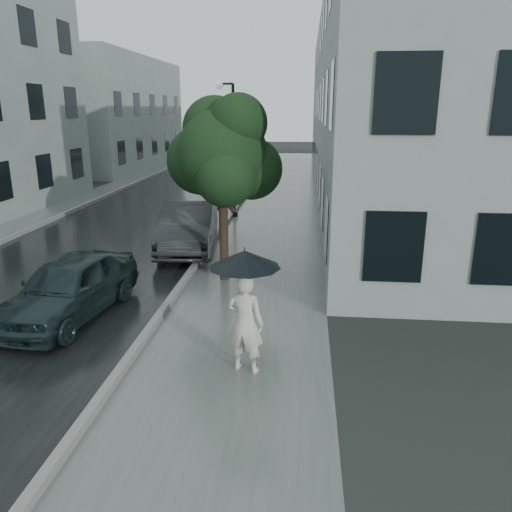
# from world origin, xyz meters

# --- Properties ---
(ground) EXTENTS (120.00, 120.00, 0.00)m
(ground) POSITION_xyz_m (0.00, 0.00, 0.00)
(ground) COLOR black
(ground) RESTS_ON ground
(sidewalk) EXTENTS (3.50, 60.00, 0.01)m
(sidewalk) POSITION_xyz_m (0.25, 12.00, 0.00)
(sidewalk) COLOR slate
(sidewalk) RESTS_ON ground
(kerb_near) EXTENTS (0.15, 60.00, 0.15)m
(kerb_near) POSITION_xyz_m (-1.57, 12.00, 0.07)
(kerb_near) COLOR slate
(kerb_near) RESTS_ON ground
(asphalt_road) EXTENTS (6.85, 60.00, 0.00)m
(asphalt_road) POSITION_xyz_m (-5.08, 12.00, 0.00)
(asphalt_road) COLOR black
(asphalt_road) RESTS_ON ground
(kerb_far) EXTENTS (0.15, 60.00, 0.15)m
(kerb_far) POSITION_xyz_m (-8.57, 12.00, 0.07)
(kerb_far) COLOR slate
(kerb_far) RESTS_ON ground
(sidewalk_far) EXTENTS (1.70, 60.00, 0.01)m
(sidewalk_far) POSITION_xyz_m (-9.50, 12.00, 0.00)
(sidewalk_far) COLOR #4C5451
(sidewalk_far) RESTS_ON ground
(building_near) EXTENTS (7.02, 36.00, 9.00)m
(building_near) POSITION_xyz_m (5.47, 19.50, 4.50)
(building_near) COLOR gray
(building_near) RESTS_ON ground
(building_far_b) EXTENTS (7.02, 18.00, 8.00)m
(building_far_b) POSITION_xyz_m (-13.77, 30.00, 4.00)
(building_far_b) COLOR gray
(building_far_b) RESTS_ON ground
(pedestrian) EXTENTS (0.72, 0.56, 1.75)m
(pedestrian) POSITION_xyz_m (0.52, -1.00, 0.88)
(pedestrian) COLOR beige
(pedestrian) RESTS_ON sidewalk
(umbrella) EXTENTS (1.44, 1.44, 1.26)m
(umbrella) POSITION_xyz_m (0.52, -0.98, 2.00)
(umbrella) COLOR black
(umbrella) RESTS_ON ground
(street_tree) EXTENTS (2.96, 2.69, 4.70)m
(street_tree) POSITION_xyz_m (-0.60, 3.78, 3.26)
(street_tree) COLOR #332619
(street_tree) RESTS_ON ground
(lamp_post) EXTENTS (0.84, 0.40, 5.36)m
(lamp_post) POSITION_xyz_m (-1.60, 11.62, 3.06)
(lamp_post) COLOR black
(lamp_post) RESTS_ON ground
(car_near) EXTENTS (2.07, 4.09, 1.33)m
(car_near) POSITION_xyz_m (-3.50, 0.95, 0.67)
(car_near) COLOR black
(car_near) RESTS_ON ground
(car_far) EXTENTS (2.09, 4.67, 1.49)m
(car_far) POSITION_xyz_m (-2.20, 6.53, 0.75)
(car_far) COLOR #26282B
(car_far) RESTS_ON ground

